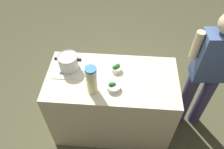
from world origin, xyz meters
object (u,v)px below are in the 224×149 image
Objects in this scene: broccoli_bowl_front at (113,87)px; lemonade_pitcher at (92,80)px; person_cook at (206,74)px; cooking_pot at (68,62)px; broccoli_bowl_center at (116,68)px.

lemonade_pitcher is at bearing -169.47° from broccoli_bowl_front.
broccoli_bowl_front is 0.08× the size of person_cook.
cooking_pot reaches higher than broccoli_bowl_center.
broccoli_bowl_center is (0.01, 0.24, 0.01)m from broccoli_bowl_front.
broccoli_bowl_center is at bearing 0.60° from cooking_pot.
lemonade_pitcher is 0.24m from broccoli_bowl_front.
broccoli_bowl_center is 0.07× the size of person_cook.
person_cook reaches higher than broccoli_bowl_front.
cooking_pot is 1.46m from person_cook.
cooking_pot reaches higher than broccoli_bowl_front.
person_cook is at bearing 2.00° from cooking_pot.
cooking_pot is 0.54m from broccoli_bowl_front.
cooking_pot is 0.50m from broccoli_bowl_center.
cooking_pot is at bearing -178.00° from person_cook.
broccoli_bowl_front is at bearing -163.34° from person_cook.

